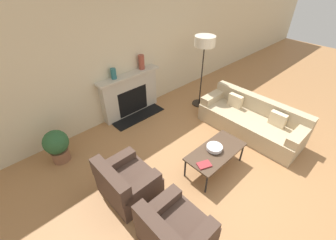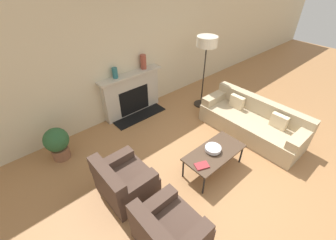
{
  "view_description": "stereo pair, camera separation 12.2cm",
  "coord_description": "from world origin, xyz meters",
  "px_view_note": "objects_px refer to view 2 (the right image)",
  "views": [
    {
      "loc": [
        -2.79,
        -1.13,
        3.18
      ],
      "look_at": [
        -0.22,
        1.59,
        0.45
      ],
      "focal_mm": 24.0,
      "sensor_mm": 36.0,
      "label": 1
    },
    {
      "loc": [
        -2.7,
        -1.21,
        3.18
      ],
      "look_at": [
        -0.22,
        1.59,
        0.45
      ],
      "focal_mm": 24.0,
      "sensor_mm": 36.0,
      "label": 2
    }
  ],
  "objects_px": {
    "bowl": "(213,149)",
    "mantel_vase_center_left": "(143,62)",
    "floor_lamp": "(206,48)",
    "mantel_vase_left": "(115,73)",
    "couch": "(252,122)",
    "fireplace": "(132,94)",
    "armchair_far": "(124,181)",
    "potted_plant": "(57,142)",
    "coffee_table": "(214,153)",
    "armchair_near": "(169,232)",
    "book": "(202,166)"
  },
  "relations": [
    {
      "from": "couch",
      "to": "armchair_near",
      "type": "distance_m",
      "value": 3.0
    },
    {
      "from": "armchair_near",
      "to": "coffee_table",
      "type": "relative_size",
      "value": 0.74
    },
    {
      "from": "bowl",
      "to": "fireplace",
      "type": "bearing_deg",
      "value": 89.77
    },
    {
      "from": "book",
      "to": "armchair_far",
      "type": "bearing_deg",
      "value": 169.47
    },
    {
      "from": "bowl",
      "to": "mantel_vase_center_left",
      "type": "distance_m",
      "value": 2.65
    },
    {
      "from": "fireplace",
      "to": "book",
      "type": "bearing_deg",
      "value": -99.12
    },
    {
      "from": "floor_lamp",
      "to": "potted_plant",
      "type": "distance_m",
      "value": 3.71
    },
    {
      "from": "couch",
      "to": "mantel_vase_left",
      "type": "height_order",
      "value": "mantel_vase_left"
    },
    {
      "from": "coffee_table",
      "to": "mantel_vase_center_left",
      "type": "bearing_deg",
      "value": 80.98
    },
    {
      "from": "mantel_vase_left",
      "to": "mantel_vase_center_left",
      "type": "xyz_separation_m",
      "value": [
        0.76,
        0.0,
        0.05
      ]
    },
    {
      "from": "armchair_near",
      "to": "mantel_vase_center_left",
      "type": "xyz_separation_m",
      "value": [
        1.88,
        3.02,
        0.92
      ]
    },
    {
      "from": "fireplace",
      "to": "couch",
      "type": "xyz_separation_m",
      "value": [
        1.46,
        -2.4,
        -0.22
      ]
    },
    {
      "from": "fireplace",
      "to": "bowl",
      "type": "height_order",
      "value": "fireplace"
    },
    {
      "from": "armchair_far",
      "to": "mantel_vase_left",
      "type": "xyz_separation_m",
      "value": [
        1.12,
        1.94,
        0.87
      ]
    },
    {
      "from": "coffee_table",
      "to": "mantel_vase_left",
      "type": "bearing_deg",
      "value": 97.91
    },
    {
      "from": "armchair_near",
      "to": "floor_lamp",
      "type": "xyz_separation_m",
      "value": [
        3.01,
        2.11,
        1.23
      ]
    },
    {
      "from": "couch",
      "to": "potted_plant",
      "type": "distance_m",
      "value": 3.97
    },
    {
      "from": "fireplace",
      "to": "mantel_vase_left",
      "type": "bearing_deg",
      "value": 177.56
    },
    {
      "from": "bowl",
      "to": "floor_lamp",
      "type": "relative_size",
      "value": 0.16
    },
    {
      "from": "mantel_vase_left",
      "to": "mantel_vase_center_left",
      "type": "height_order",
      "value": "mantel_vase_center_left"
    },
    {
      "from": "couch",
      "to": "mantel_vase_center_left",
      "type": "relative_size",
      "value": 6.56
    },
    {
      "from": "bowl",
      "to": "potted_plant",
      "type": "distance_m",
      "value": 2.87
    },
    {
      "from": "floor_lamp",
      "to": "mantel_vase_center_left",
      "type": "bearing_deg",
      "value": 141.13
    },
    {
      "from": "fireplace",
      "to": "armchair_near",
      "type": "height_order",
      "value": "fireplace"
    },
    {
      "from": "floor_lamp",
      "to": "mantel_vase_left",
      "type": "relative_size",
      "value": 7.63
    },
    {
      "from": "armchair_near",
      "to": "potted_plant",
      "type": "bearing_deg",
      "value": 10.47
    },
    {
      "from": "armchair_far",
      "to": "couch",
      "type": "bearing_deg",
      "value": -99.25
    },
    {
      "from": "potted_plant",
      "to": "bowl",
      "type": "bearing_deg",
      "value": -47.15
    },
    {
      "from": "mantel_vase_center_left",
      "to": "potted_plant",
      "type": "xyz_separation_m",
      "value": [
        -2.36,
        -0.41,
        -0.83
      ]
    },
    {
      "from": "armchair_near",
      "to": "potted_plant",
      "type": "relative_size",
      "value": 1.26
    },
    {
      "from": "bowl",
      "to": "mantel_vase_center_left",
      "type": "height_order",
      "value": "mantel_vase_center_left"
    },
    {
      "from": "coffee_table",
      "to": "mantel_vase_center_left",
      "type": "distance_m",
      "value": 2.71
    },
    {
      "from": "armchair_near",
      "to": "mantel_vase_left",
      "type": "height_order",
      "value": "mantel_vase_left"
    },
    {
      "from": "book",
      "to": "mantel_vase_left",
      "type": "bearing_deg",
      "value": 111.09
    },
    {
      "from": "bowl",
      "to": "floor_lamp",
      "type": "bearing_deg",
      "value": 46.21
    },
    {
      "from": "fireplace",
      "to": "armchair_far",
      "type": "bearing_deg",
      "value": -127.54
    },
    {
      "from": "fireplace",
      "to": "book",
      "type": "xyz_separation_m",
      "value": [
        -0.42,
        -2.61,
        -0.06
      ]
    },
    {
      "from": "coffee_table",
      "to": "fireplace",
      "type": "bearing_deg",
      "value": 89.91
    },
    {
      "from": "fireplace",
      "to": "armchair_far",
      "type": "height_order",
      "value": "fireplace"
    },
    {
      "from": "armchair_near",
      "to": "floor_lamp",
      "type": "distance_m",
      "value": 3.88
    },
    {
      "from": "armchair_far",
      "to": "mantel_vase_left",
      "type": "relative_size",
      "value": 3.64
    },
    {
      "from": "couch",
      "to": "floor_lamp",
      "type": "height_order",
      "value": "floor_lamp"
    },
    {
      "from": "potted_plant",
      "to": "armchair_far",
      "type": "bearing_deg",
      "value": -72.49
    },
    {
      "from": "fireplace",
      "to": "book",
      "type": "distance_m",
      "value": 2.65
    },
    {
      "from": "coffee_table",
      "to": "floor_lamp",
      "type": "bearing_deg",
      "value": 47.02
    },
    {
      "from": "fireplace",
      "to": "couch",
      "type": "distance_m",
      "value": 2.82
    },
    {
      "from": "armchair_far",
      "to": "mantel_vase_left",
      "type": "distance_m",
      "value": 2.4
    },
    {
      "from": "book",
      "to": "floor_lamp",
      "type": "height_order",
      "value": "floor_lamp"
    },
    {
      "from": "bowl",
      "to": "mantel_vase_center_left",
      "type": "relative_size",
      "value": 0.84
    },
    {
      "from": "mantel_vase_center_left",
      "to": "bowl",
      "type": "bearing_deg",
      "value": -99.31
    }
  ]
}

